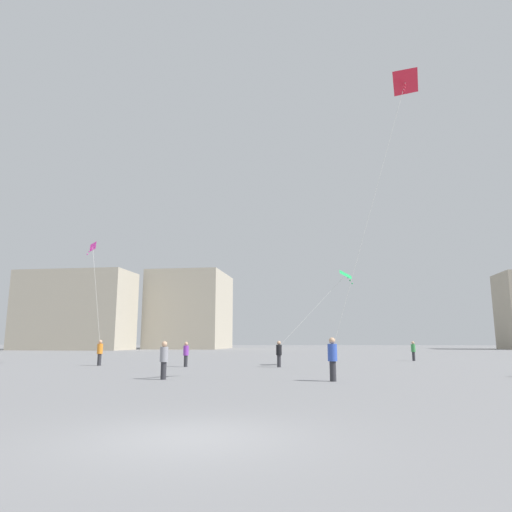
# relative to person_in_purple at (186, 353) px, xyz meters

# --- Properties ---
(ground_plane) EXTENTS (300.00, 300.00, 0.00)m
(ground_plane) POSITION_rel_person_in_purple_xyz_m (5.19, -21.69, -0.88)
(ground_plane) COLOR slate
(person_in_purple) EXTENTS (0.35, 0.35, 1.60)m
(person_in_purple) POSITION_rel_person_in_purple_xyz_m (0.00, 0.00, 0.00)
(person_in_purple) COLOR #2D2D33
(person_in_purple) RESTS_ON ground_plane
(person_in_green) EXTENTS (0.35, 0.35, 1.62)m
(person_in_green) POSITION_rel_person_in_purple_xyz_m (17.13, 10.11, 0.01)
(person_in_green) COLOR #2D2D33
(person_in_green) RESTS_ON ground_plane
(person_in_orange) EXTENTS (0.38, 0.38, 1.74)m
(person_in_orange) POSITION_rel_person_in_purple_xyz_m (-6.28, 0.98, 0.07)
(person_in_orange) COLOR #2D2D33
(person_in_orange) RESTS_ON ground_plane
(person_in_black) EXTENTS (0.36, 0.36, 1.67)m
(person_in_black) POSITION_rel_person_in_purple_xyz_m (6.11, 0.12, 0.04)
(person_in_black) COLOR #2D2D33
(person_in_black) RESTS_ON ground_plane
(person_in_grey) EXTENTS (0.37, 0.37, 1.68)m
(person_in_grey) POSITION_rel_person_in_purple_xyz_m (1.27, -9.65, 0.04)
(person_in_grey) COLOR #2D2D33
(person_in_grey) RESTS_ON ground_plane
(person_in_blue) EXTENTS (0.40, 0.40, 1.84)m
(person_in_blue) POSITION_rel_person_in_purple_xyz_m (8.74, -9.96, 0.13)
(person_in_blue) COLOR #2D2D33
(person_in_blue) RESTS_ON ground_plane
(kite_emerald_delta) EXTENTS (5.30, 2.18, 5.21)m
(kite_emerald_delta) POSITION_rel_person_in_purple_xyz_m (10.72, 1.54, 5.25)
(kite_emerald_delta) COLOR green
(kite_crimson_delta) EXTENTS (4.36, 1.99, 12.16)m
(kite_crimson_delta) POSITION_rel_person_in_purple_xyz_m (12.18, -11.03, 12.05)
(kite_crimson_delta) COLOR red
(kite_magenta_delta) EXTENTS (1.89, 1.82, 7.64)m
(kite_magenta_delta) POSITION_rel_person_in_purple_xyz_m (-7.86, 2.21, 7.57)
(kite_magenta_delta) COLOR #D12899
(building_left_hall) EXTENTS (20.32, 10.28, 13.81)m
(building_left_hall) POSITION_rel_person_in_purple_xyz_m (-31.81, 48.83, 6.03)
(building_left_hall) COLOR #B2A893
(building_left_hall) RESTS_ON ground_plane
(building_centre_hall) EXTENTS (15.20, 17.12, 15.09)m
(building_centre_hall) POSITION_rel_person_in_purple_xyz_m (-13.81, 61.87, 6.67)
(building_centre_hall) COLOR #B2A893
(building_centre_hall) RESTS_ON ground_plane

